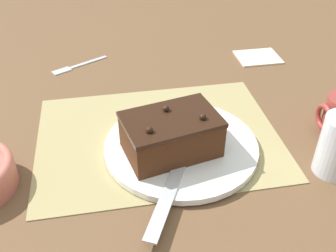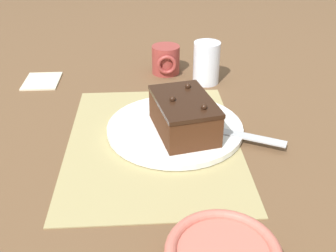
{
  "view_description": "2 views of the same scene",
  "coord_description": "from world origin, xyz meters",
  "views": [
    {
      "loc": [
        0.09,
        0.59,
        0.47
      ],
      "look_at": [
        -0.01,
        0.07,
        0.07
      ],
      "focal_mm": 42.0,
      "sensor_mm": 36.0,
      "label": 1
    },
    {
      "loc": [
        0.66,
        -0.01,
        0.43
      ],
      "look_at": [
        -0.01,
        0.03,
        0.03
      ],
      "focal_mm": 42.0,
      "sensor_mm": 36.0,
      "label": 2
    }
  ],
  "objects": [
    {
      "name": "serving_knife",
      "position": [
        -0.02,
        0.1,
        0.02
      ],
      "size": [
        0.13,
        0.23,
        0.01
      ],
      "rotation": [
        0.0,
        0.0,
        5.82
      ],
      "color": "#472D19",
      "rests_on": "cake_plate"
    },
    {
      "name": "cake_plate",
      "position": [
        -0.04,
        0.05,
        0.01
      ],
      "size": [
        0.28,
        0.28,
        0.01
      ],
      "color": "white",
      "rests_on": "placemat_woven"
    },
    {
      "name": "folded_napkin",
      "position": [
        -0.31,
        -0.29,
        0.0
      ],
      "size": [
        0.11,
        0.09,
        0.01
      ],
      "primitive_type": "cube",
      "color": "beige",
      "rests_on": "ground_plane"
    },
    {
      "name": "dessert_fork",
      "position": [
        0.16,
        -0.32,
        0.0
      ],
      "size": [
        0.14,
        0.08,
        0.01
      ],
      "rotation": [
        0.0,
        0.0,
        5.2
      ],
      "color": "#B7BABF",
      "rests_on": "ground_plane"
    },
    {
      "name": "ground_plane",
      "position": [
        0.0,
        0.0,
        0.0
      ],
      "size": [
        3.0,
        3.0,
        0.0
      ],
      "primitive_type": "plane",
      "color": "brown"
    },
    {
      "name": "chocolate_cake",
      "position": [
        -0.01,
        0.06,
        0.05
      ],
      "size": [
        0.18,
        0.14,
        0.08
      ],
      "rotation": [
        0.0,
        0.0,
        0.21
      ],
      "color": "#472614",
      "rests_on": "cake_plate"
    },
    {
      "name": "placemat_woven",
      "position": [
        0.0,
        0.0,
        0.0
      ],
      "size": [
        0.46,
        0.34,
        0.0
      ],
      "primitive_type": "cube",
      "color": "tan",
      "rests_on": "ground_plane"
    }
  ]
}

